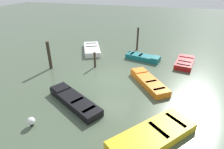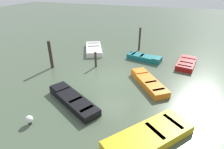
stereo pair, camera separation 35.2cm
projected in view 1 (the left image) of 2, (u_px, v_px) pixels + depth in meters
name	position (u px, v px, depth m)	size (l,w,h in m)	color
ground_plane	(112.00, 79.00, 12.99)	(80.00, 80.00, 0.00)	#475642
rowboat_teal	(143.00, 57.00, 16.02)	(1.61, 3.06, 0.46)	#14666B
rowboat_yellow	(152.00, 136.00, 7.97)	(4.13, 3.75, 0.46)	gold
rowboat_black	(74.00, 100.00, 10.31)	(2.77, 3.85, 0.46)	black
rowboat_white	(92.00, 49.00, 17.92)	(3.91, 2.89, 0.46)	silver
rowboat_orange	(149.00, 81.00, 12.23)	(3.45, 2.95, 0.46)	orange
rowboat_red	(185.00, 63.00, 15.01)	(2.79, 1.69, 0.46)	maroon
mooring_piling_far_left	(138.00, 39.00, 17.93)	(0.18, 0.18, 2.19)	#33281E
mooring_piling_near_right	(49.00, 55.00, 14.07)	(0.24, 0.24, 2.15)	#33281E
mooring_piling_far_right	(95.00, 60.00, 14.49)	(0.17, 0.17, 1.24)	#33281E
marker_buoy	(31.00, 121.00, 8.70)	(0.36, 0.36, 0.48)	#262626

